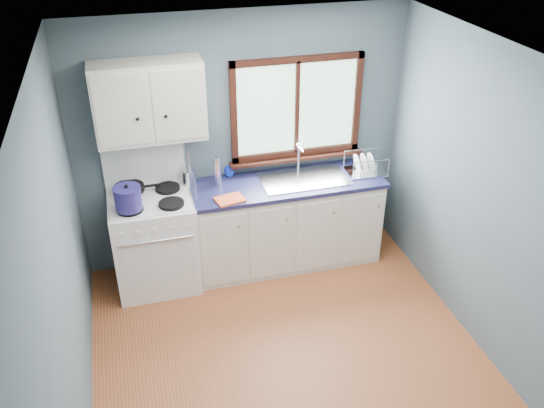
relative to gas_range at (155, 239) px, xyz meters
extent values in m
cube|color=#A2552D|center=(0.95, -1.47, -0.50)|extent=(3.20, 3.60, 0.02)
cube|color=white|center=(0.95, -1.47, 2.02)|extent=(3.20, 3.60, 0.02)
cube|color=#4F6067|center=(0.95, 0.34, 0.76)|extent=(3.20, 0.02, 2.50)
cube|color=#4F6067|center=(-0.66, -1.47, 0.76)|extent=(0.02, 3.60, 2.50)
cube|color=#4F6067|center=(2.56, -1.47, 0.76)|extent=(0.02, 3.60, 2.50)
cube|color=white|center=(0.00, -0.01, -0.03)|extent=(0.76, 0.65, 0.92)
cube|color=white|center=(0.00, 0.30, 0.65)|extent=(0.76, 0.05, 0.44)
cube|color=silver|center=(0.00, -0.01, 0.43)|extent=(0.72, 0.59, 0.01)
cylinder|color=black|center=(-0.18, -0.16, 0.45)|extent=(0.23, 0.23, 0.03)
cylinder|color=black|center=(0.18, -0.16, 0.45)|extent=(0.23, 0.23, 0.03)
cylinder|color=black|center=(-0.18, 0.14, 0.45)|extent=(0.23, 0.23, 0.03)
cylinder|color=black|center=(0.18, 0.14, 0.45)|extent=(0.23, 0.23, 0.03)
cylinder|color=silver|center=(0.00, -0.35, 0.21)|extent=(0.66, 0.02, 0.02)
cube|color=silver|center=(0.00, -0.33, -0.09)|extent=(0.66, 0.01, 0.55)
cube|color=silver|center=(1.31, 0.02, -0.05)|extent=(1.85, 0.60, 0.88)
cube|color=black|center=(1.31, 0.04, -0.45)|extent=(1.85, 0.54, 0.08)
cube|color=#18193D|center=(1.31, 0.02, 0.41)|extent=(1.89, 0.64, 0.04)
cube|color=silver|center=(1.49, 0.02, 0.43)|extent=(0.84, 0.46, 0.01)
cube|color=silver|center=(1.29, 0.02, 0.36)|extent=(0.36, 0.40, 0.14)
cube|color=silver|center=(1.69, 0.02, 0.36)|extent=(0.36, 0.40, 0.14)
cylinder|color=silver|center=(1.49, 0.22, 0.57)|extent=(0.02, 0.02, 0.28)
cylinder|color=silver|center=(1.49, 0.15, 0.70)|extent=(0.02, 0.16, 0.02)
sphere|color=silver|center=(1.49, 0.22, 0.71)|extent=(0.04, 0.04, 0.04)
cube|color=#9EC6A8|center=(1.49, 0.32, 1.06)|extent=(1.22, 0.01, 0.92)
cube|color=#34140D|center=(1.49, 0.30, 1.53)|extent=(1.30, 0.05, 0.06)
cube|color=#34140D|center=(1.49, 0.30, 0.59)|extent=(1.30, 0.05, 0.06)
cube|color=#34140D|center=(0.87, 0.30, 1.06)|extent=(0.06, 0.05, 1.00)
cube|color=#34140D|center=(2.10, 0.30, 1.06)|extent=(0.06, 0.05, 1.00)
cube|color=#34140D|center=(1.49, 0.30, 1.06)|extent=(0.03, 0.05, 0.92)
cube|color=#34140D|center=(1.49, 0.27, 0.54)|extent=(1.36, 0.10, 0.03)
cube|color=silver|center=(0.10, 0.16, 1.31)|extent=(0.95, 0.32, 0.70)
cube|color=silver|center=(-0.14, -0.01, 1.31)|extent=(0.44, 0.01, 0.62)
cube|color=silver|center=(0.34, -0.01, 1.31)|extent=(0.44, 0.01, 0.62)
sphere|color=black|center=(-0.02, -0.02, 1.23)|extent=(0.03, 0.03, 0.03)
sphere|color=black|center=(0.22, -0.02, 1.23)|extent=(0.03, 0.03, 0.03)
cylinder|color=black|center=(-0.17, 0.15, 0.49)|extent=(0.28, 0.28, 0.06)
cube|color=black|center=(0.03, 0.15, 0.49)|extent=(0.15, 0.03, 0.02)
cylinder|color=navy|center=(-0.19, -0.17, 0.57)|extent=(0.28, 0.28, 0.20)
cylinder|color=navy|center=(-0.19, -0.17, 0.67)|extent=(0.29, 0.29, 0.01)
sphere|color=black|center=(-0.19, -0.17, 0.69)|extent=(0.04, 0.04, 0.04)
cylinder|color=silver|center=(0.39, 0.19, 0.51)|extent=(0.15, 0.15, 0.16)
cylinder|color=silver|center=(0.41, 0.21, 0.68)|extent=(0.01, 0.01, 0.24)
cylinder|color=silver|center=(0.37, 0.20, 0.70)|extent=(0.01, 0.01, 0.28)
cylinder|color=silver|center=(0.40, 0.17, 0.67)|extent=(0.01, 0.01, 0.22)
cylinder|color=silver|center=(0.65, 0.12, 0.57)|extent=(0.09, 0.09, 0.30)
imported|color=#0F27BF|center=(0.80, 0.24, 0.55)|extent=(0.09, 0.09, 0.24)
cube|color=#EF5D30|center=(0.70, -0.20, 0.44)|extent=(0.29, 0.23, 0.02)
cube|color=silver|center=(2.12, 0.01, 0.43)|extent=(0.39, 0.31, 0.01)
cylinder|color=silver|center=(1.94, -0.12, 0.52)|extent=(0.01, 0.01, 0.18)
cylinder|color=silver|center=(2.30, -0.14, 0.52)|extent=(0.01, 0.01, 0.18)
cylinder|color=silver|center=(1.95, 0.15, 0.52)|extent=(0.01, 0.01, 0.18)
cylinder|color=silver|center=(2.31, 0.14, 0.52)|extent=(0.01, 0.01, 0.18)
cylinder|color=silver|center=(2.12, -0.13, 0.61)|extent=(0.36, 0.02, 0.01)
cylinder|color=silver|center=(2.13, 0.14, 0.61)|extent=(0.36, 0.02, 0.01)
cylinder|color=white|center=(2.03, 0.01, 0.53)|extent=(0.06, 0.20, 0.20)
cylinder|color=white|center=(2.10, 0.01, 0.53)|extent=(0.06, 0.20, 0.20)
cylinder|color=white|center=(2.18, 0.01, 0.53)|extent=(0.06, 0.20, 0.20)
camera|label=1|loc=(-0.12, -4.67, 3.05)|focal=38.00mm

